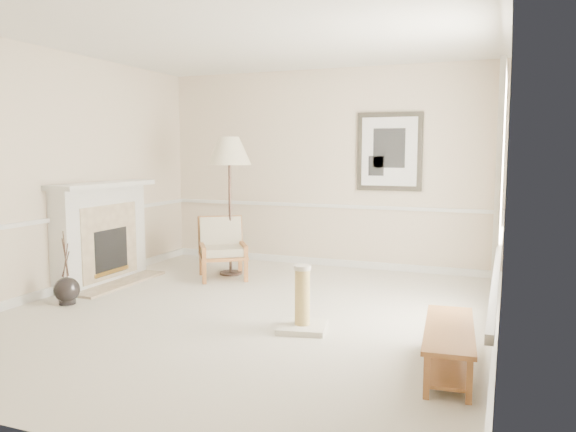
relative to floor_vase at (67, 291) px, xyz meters
The scene contains 8 objects.
ground 2.07m from the floor_vase, 10.90° to the left, with size 5.50×5.50×0.00m, color silver.
room 2.80m from the floor_vase, 12.18° to the left, with size 5.04×5.54×2.92m.
fireplace 1.15m from the floor_vase, 107.68° to the left, with size 0.64×1.64×1.31m.
floor_vase is the anchor object (origin of this frame).
armchair 2.11m from the floor_vase, 62.41° to the left, with size 0.88×0.89×0.82m.
floor_lamp 2.73m from the floor_vase, 64.01° to the left, with size 0.73×0.73×1.90m.
bench 4.20m from the floor_vase, ahead, with size 0.47×1.26×0.35m.
scratching_post 2.77m from the floor_vase, ahead, with size 0.52×0.52×0.63m.
Camera 1 is at (2.53, -5.20, 1.70)m, focal length 35.00 mm.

